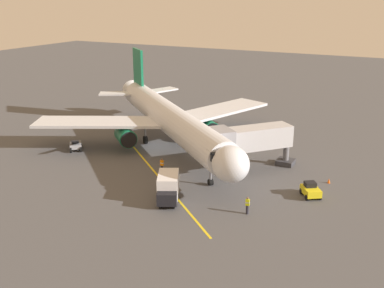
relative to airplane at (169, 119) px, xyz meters
name	(u,v)px	position (x,y,z in m)	size (l,w,h in m)	color
ground_plane	(159,146)	(1.71, 0.08, -4.00)	(220.00, 220.00, 0.00)	#4C4C4F
apron_lead_in_line	(146,162)	(-0.21, 6.19, -4.00)	(0.24, 40.00, 0.01)	yellow
airplane	(169,119)	(0.00, 0.00, 0.00)	(33.58, 32.44, 11.50)	silver
jet_bridge	(245,140)	(-12.02, 3.39, -0.24)	(9.06, 9.88, 5.40)	#B7B7BC
ground_crew_marshaller	(247,205)	(-16.31, 13.63, -3.12)	(0.44, 0.33, 1.71)	#23232D
ground_crew_wing_walker	(162,165)	(-3.81, 8.32, -3.12)	(0.41, 0.27, 1.71)	#23232D
belt_loader_near_nose	(76,145)	(10.43, 6.77, -3.29)	(3.94, 4.21, 2.32)	#9E9EA3
tug_portside	(311,190)	(-20.65, 7.03, -3.30)	(2.55, 2.74, 1.50)	yellow
box_truck_starboard_side	(168,187)	(-8.21, 14.46, -2.62)	(3.80, 4.99, 2.62)	black
safety_cone_nose_left	(305,190)	(-19.92, 6.41, -3.73)	(0.32, 0.32, 0.55)	#F2590F
safety_cone_nose_right	(329,181)	(-21.61, 2.61, -3.73)	(0.32, 0.32, 0.55)	#F2590F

